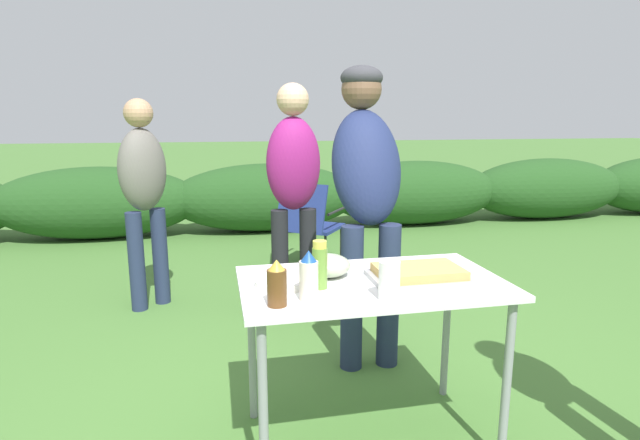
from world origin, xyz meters
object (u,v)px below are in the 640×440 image
object	(u,v)px
standing_person_in_gray_fleece	(294,181)
beer_bottle	(277,284)
food_tray	(419,274)
camp_chair_green_behind_table	(310,221)
standing_person_with_beanie	(143,186)
paper_cup_stack	(389,281)
mayo_bottle	(309,277)
relish_jar	(320,265)
mixing_bowl	(327,265)
plate_stack	(282,282)
folding_table	(371,298)
standing_person_in_dark_puffer	(366,181)

from	to	relation	value
standing_person_in_gray_fleece	beer_bottle	bearing A→B (deg)	-103.52
food_tray	camp_chair_green_behind_table	distance (m)	2.63
beer_bottle	standing_person_with_beanie	xyz separation A→B (m)	(-0.71, 2.10, 0.10)
standing_person_with_beanie	standing_person_in_gray_fleece	bearing A→B (deg)	-60.58
paper_cup_stack	mayo_bottle	world-z (taller)	mayo_bottle
relish_jar	paper_cup_stack	bearing A→B (deg)	-37.89
mixing_bowl	plate_stack	bearing A→B (deg)	-157.38
relish_jar	standing_person_in_gray_fleece	world-z (taller)	standing_person_in_gray_fleece
folding_table	camp_chair_green_behind_table	bearing A→B (deg)	85.05
mixing_bowl	standing_person_with_beanie	xyz separation A→B (m)	(-0.97, 1.79, 0.14)
plate_stack	relish_jar	world-z (taller)	relish_jar
paper_cup_stack	standing_person_in_dark_puffer	world-z (taller)	standing_person_in_dark_puffer
mayo_bottle	standing_person_in_gray_fleece	distance (m)	1.65
mixing_bowl	standing_person_in_gray_fleece	bearing A→B (deg)	87.04
plate_stack	relish_jar	distance (m)	0.18
plate_stack	mixing_bowl	size ratio (longest dim) A/B	1.10
mixing_bowl	camp_chair_green_behind_table	bearing A→B (deg)	80.99
beer_bottle	standing_person_in_dark_puffer	size ratio (longest dim) A/B	0.10
food_tray	standing_person_in_gray_fleece	size ratio (longest dim) A/B	0.24
beer_bottle	standing_person_in_gray_fleece	bearing A→B (deg)	78.93
standing_person_in_gray_fleece	relish_jar	bearing A→B (deg)	-97.57
food_tray	camp_chair_green_behind_table	world-z (taller)	camp_chair_green_behind_table
plate_stack	paper_cup_stack	size ratio (longest dim) A/B	1.50
folding_table	standing_person_with_beanie	bearing A→B (deg)	121.08
beer_bottle	camp_chair_green_behind_table	xyz separation A→B (m)	(0.65, 2.78, -0.35)
standing_person_in_gray_fleece	mixing_bowl	bearing A→B (deg)	-95.42
mayo_bottle	camp_chair_green_behind_table	xyz separation A→B (m)	(0.52, 2.75, -0.36)
beer_bottle	standing_person_in_gray_fleece	size ratio (longest dim) A/B	0.11
standing_person_with_beanie	camp_chair_green_behind_table	bearing A→B (deg)	-11.34
paper_cup_stack	standing_person_with_beanie	bearing A→B (deg)	118.14
mayo_bottle	standing_person_in_dark_puffer	xyz separation A→B (m)	(0.51, 0.94, 0.23)
folding_table	mayo_bottle	world-z (taller)	mayo_bottle
standing_person_in_dark_puffer	paper_cup_stack	bearing A→B (deg)	-101.09
plate_stack	relish_jar	size ratio (longest dim) A/B	1.13
folding_table	food_tray	size ratio (longest dim) A/B	2.75
mayo_bottle	standing_person_with_beanie	bearing A→B (deg)	112.11
standing_person_in_dark_puffer	standing_person_in_gray_fleece	size ratio (longest dim) A/B	1.04
food_tray	camp_chair_green_behind_table	bearing A→B (deg)	89.33
camp_chair_green_behind_table	mixing_bowl	bearing A→B (deg)	-63.42
mixing_bowl	camp_chair_green_behind_table	xyz separation A→B (m)	(0.39, 2.48, -0.32)
paper_cup_stack	standing_person_in_dark_puffer	size ratio (longest dim) A/B	0.09
standing_person_in_gray_fleece	food_tray	bearing A→B (deg)	-81.43
folding_table	food_tray	bearing A→B (deg)	-11.16
relish_jar	standing_person_with_beanie	xyz separation A→B (m)	(-0.90, 1.94, 0.09)
mayo_bottle	standing_person_in_gray_fleece	size ratio (longest dim) A/B	0.12
standing_person_in_gray_fleece	standing_person_with_beanie	size ratio (longest dim) A/B	1.06
camp_chair_green_behind_table	mayo_bottle	bearing A→B (deg)	-65.23
mayo_bottle	beer_bottle	size ratio (longest dim) A/B	1.11
mayo_bottle	camp_chair_green_behind_table	world-z (taller)	mayo_bottle
mayo_bottle	folding_table	bearing A→B (deg)	29.75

